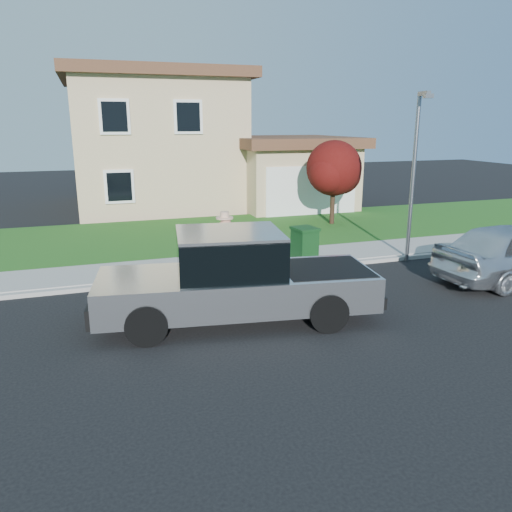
{
  "coord_description": "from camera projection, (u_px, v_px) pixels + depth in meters",
  "views": [
    {
      "loc": [
        -3.46,
        -10.55,
        4.37
      ],
      "look_at": [
        0.27,
        0.63,
        1.2
      ],
      "focal_mm": 35.0,
      "sensor_mm": 36.0,
      "label": 1
    }
  ],
  "objects": [
    {
      "name": "lawn",
      "position": [
        211.0,
        234.0,
        19.94
      ],
      "size": [
        40.0,
        7.0,
        0.1
      ],
      "primitive_type": "cube",
      "color": "#154C17",
      "rests_on": "ground"
    },
    {
      "name": "ornamental_tree",
      "position": [
        334.0,
        171.0,
        21.16
      ],
      "size": [
        2.59,
        2.34,
        3.56
      ],
      "color": "black",
      "rests_on": "lawn"
    },
    {
      "name": "pickup_truck",
      "position": [
        236.0,
        280.0,
        11.15
      ],
      "size": [
        6.54,
        3.0,
        2.07
      ],
      "rotation": [
        0.0,
        0.0,
        -0.14
      ],
      "color": "black",
      "rests_on": "ground"
    },
    {
      "name": "trash_bin",
      "position": [
        305.0,
        244.0,
        15.47
      ],
      "size": [
        0.77,
        0.86,
        1.09
      ],
      "rotation": [
        0.0,
        0.0,
        0.14
      ],
      "color": "#0F3714",
      "rests_on": "sidewalk"
    },
    {
      "name": "woman",
      "position": [
        225.0,
        249.0,
        14.0
      ],
      "size": [
        0.69,
        0.49,
        1.98
      ],
      "rotation": [
        0.0,
        0.0,
        3.23
      ],
      "color": "tan",
      "rests_on": "ground"
    },
    {
      "name": "sidewalk",
      "position": [
        244.0,
        262.0,
        15.81
      ],
      "size": [
        40.0,
        2.0,
        0.15
      ],
      "primitive_type": "cube",
      "color": "gray",
      "rests_on": "ground"
    },
    {
      "name": "ground",
      "position": [
        254.0,
        312.0,
        11.86
      ],
      "size": [
        80.0,
        80.0,
        0.0
      ],
      "primitive_type": "plane",
      "color": "black",
      "rests_on": "ground"
    },
    {
      "name": "house",
      "position": [
        181.0,
        146.0,
        26.45
      ],
      "size": [
        14.0,
        11.3,
        6.85
      ],
      "color": "tan",
      "rests_on": "ground"
    },
    {
      "name": "street_lamp",
      "position": [
        415.0,
        168.0,
        15.43
      ],
      "size": [
        0.28,
        0.69,
        5.25
      ],
      "rotation": [
        0.0,
        0.0,
        -0.15
      ],
      "color": "slate",
      "rests_on": "ground"
    },
    {
      "name": "curb",
      "position": [
        255.0,
        272.0,
        14.81
      ],
      "size": [
        40.0,
        0.2,
        0.12
      ],
      "primitive_type": "cube",
      "color": "gray",
      "rests_on": "ground"
    }
  ]
}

